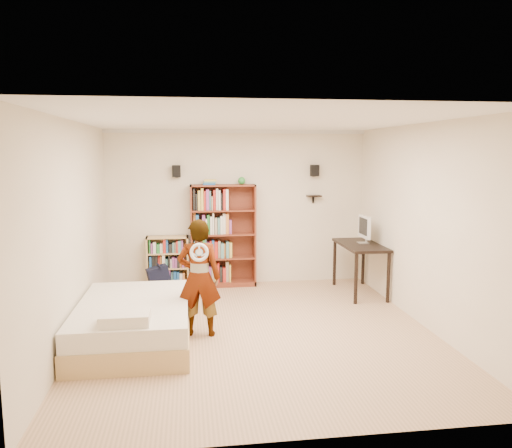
{
  "coord_description": "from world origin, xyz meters",
  "views": [
    {
      "loc": [
        -0.86,
        -6.17,
        2.31
      ],
      "look_at": [
        0.06,
        0.6,
        1.33
      ],
      "focal_mm": 35.0,
      "sensor_mm": 36.0,
      "label": 1
    }
  ],
  "objects": [
    {
      "name": "person",
      "position": [
        -0.74,
        -0.01,
        0.75
      ],
      "size": [
        0.59,
        0.44,
        1.5
      ],
      "primitive_type": "imported",
      "rotation": [
        0.0,
        0.0,
        2.99
      ],
      "color": "black",
      "rests_on": "ground"
    },
    {
      "name": "tall_bookshelf",
      "position": [
        -0.27,
        2.34,
        0.88
      ],
      "size": [
        1.12,
        0.33,
        1.77
      ],
      "primitive_type": null,
      "color": "brown",
      "rests_on": "ground"
    },
    {
      "name": "ground",
      "position": [
        0.0,
        0.0,
        0.0
      ],
      "size": [
        4.5,
        5.0,
        0.01
      ],
      "primitive_type": "cube",
      "color": "tan",
      "rests_on": "ground"
    },
    {
      "name": "wii_wheel",
      "position": [
        -0.74,
        -0.29,
        1.13
      ],
      "size": [
        0.23,
        0.09,
        0.23
      ],
      "primitive_type": "torus",
      "rotation": [
        1.36,
        0.0,
        0.0
      ],
      "color": "white",
      "rests_on": "person"
    },
    {
      "name": "imac",
      "position": [
        1.98,
        1.6,
        1.06
      ],
      "size": [
        0.14,
        0.46,
        0.46
      ],
      "primitive_type": null,
      "rotation": [
        0.0,
        0.0,
        -0.1
      ],
      "color": "white",
      "rests_on": "computer_desk"
    },
    {
      "name": "wall_shelf",
      "position": [
        1.35,
        2.41,
        1.55
      ],
      "size": [
        0.25,
        0.16,
        0.02
      ],
      "primitive_type": "cube",
      "color": "black",
      "rests_on": "room_shell"
    },
    {
      "name": "speaker_right",
      "position": [
        1.35,
        2.4,
        2.0
      ],
      "size": [
        0.14,
        0.12,
        0.2
      ],
      "primitive_type": "cube",
      "color": "black",
      "rests_on": "room_shell"
    },
    {
      "name": "computer_desk",
      "position": [
        1.93,
        1.56,
        0.42
      ],
      "size": [
        0.61,
        1.22,
        0.83
      ],
      "primitive_type": null,
      "color": "black",
      "rests_on": "ground"
    },
    {
      "name": "low_bookshelf",
      "position": [
        -1.23,
        2.37,
        0.45
      ],
      "size": [
        0.71,
        0.27,
        0.89
      ],
      "primitive_type": null,
      "color": "tan",
      "rests_on": "ground"
    },
    {
      "name": "crown_molding",
      "position": [
        0.0,
        0.0,
        2.67
      ],
      "size": [
        4.5,
        5.0,
        0.06
      ],
      "color": "silver",
      "rests_on": "room_shell"
    },
    {
      "name": "room_shell",
      "position": [
        0.0,
        0.0,
        1.76
      ],
      "size": [
        4.52,
        5.02,
        2.71
      ],
      "color": "silver",
      "rests_on": "ground"
    },
    {
      "name": "navy_bag",
      "position": [
        -1.34,
        1.85,
        0.25
      ],
      "size": [
        0.43,
        0.34,
        0.51
      ],
      "primitive_type": null,
      "rotation": [
        0.0,
        0.0,
        0.29
      ],
      "color": "black",
      "rests_on": "ground"
    },
    {
      "name": "daybed",
      "position": [
        -1.55,
        -0.1,
        0.31
      ],
      "size": [
        1.35,
        2.08,
        0.61
      ],
      "primitive_type": null,
      "color": "silver",
      "rests_on": "ground"
    },
    {
      "name": "speaker_left",
      "position": [
        -1.05,
        2.4,
        2.0
      ],
      "size": [
        0.14,
        0.12,
        0.2
      ],
      "primitive_type": "cube",
      "color": "black",
      "rests_on": "room_shell"
    }
  ]
}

